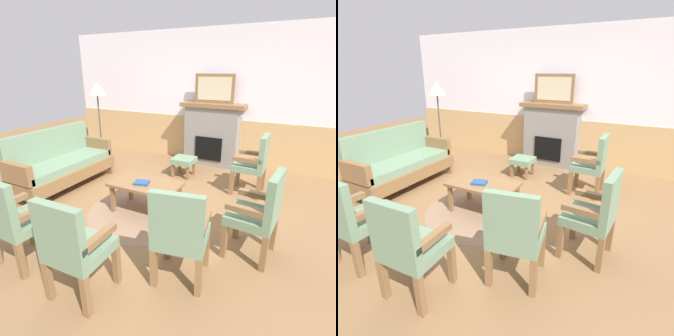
% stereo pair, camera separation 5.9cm
% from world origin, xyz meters
% --- Properties ---
extents(ground_plane, '(14.00, 14.00, 0.00)m').
position_xyz_m(ground_plane, '(0.00, 0.00, 0.00)').
color(ground_plane, olive).
extents(wall_back, '(7.20, 0.14, 2.70)m').
position_xyz_m(wall_back, '(0.00, 2.60, 1.31)').
color(wall_back, white).
rests_on(wall_back, ground_plane).
extents(fireplace, '(1.30, 0.44, 1.28)m').
position_xyz_m(fireplace, '(0.00, 2.35, 0.65)').
color(fireplace, gray).
rests_on(fireplace, ground_plane).
extents(framed_picture, '(0.80, 0.04, 0.56)m').
position_xyz_m(framed_picture, '(0.00, 2.35, 1.56)').
color(framed_picture, brown).
rests_on(framed_picture, fireplace).
extents(couch, '(0.70, 1.80, 0.98)m').
position_xyz_m(couch, '(-1.88, 0.06, 0.40)').
color(couch, brown).
rests_on(couch, ground_plane).
extents(coffee_table, '(0.96, 0.56, 0.44)m').
position_xyz_m(coffee_table, '(-0.14, -0.06, 0.39)').
color(coffee_table, brown).
rests_on(coffee_table, ground_plane).
extents(round_rug, '(1.68, 1.68, 0.01)m').
position_xyz_m(round_rug, '(-0.14, -0.06, 0.00)').
color(round_rug, '#896B51').
rests_on(round_rug, ground_plane).
extents(book_on_table, '(0.24, 0.21, 0.03)m').
position_xyz_m(book_on_table, '(-0.17, -0.11, 0.46)').
color(book_on_table, navy).
rests_on(book_on_table, coffee_table).
extents(footstool, '(0.40, 0.40, 0.36)m').
position_xyz_m(footstool, '(-0.23, 1.44, 0.28)').
color(footstool, brown).
rests_on(footstool, ground_plane).
extents(armchair_near_fireplace, '(0.52, 0.52, 0.98)m').
position_xyz_m(armchair_near_fireplace, '(1.42, -0.34, 0.54)').
color(armchair_near_fireplace, brown).
rests_on(armchair_near_fireplace, ground_plane).
extents(armchair_by_window_left, '(0.48, 0.48, 0.98)m').
position_xyz_m(armchair_by_window_left, '(1.08, 1.25, 0.54)').
color(armchair_by_window_left, brown).
rests_on(armchair_by_window_left, ground_plane).
extents(armchair_front_left, '(0.50, 0.50, 0.98)m').
position_xyz_m(armchair_front_left, '(0.14, -1.65, 0.54)').
color(armchair_front_left, brown).
rests_on(armchair_front_left, ground_plane).
extents(armchair_front_center, '(0.49, 0.49, 0.98)m').
position_xyz_m(armchair_front_center, '(-0.71, -1.60, 0.54)').
color(armchair_front_center, brown).
rests_on(armchair_front_center, ground_plane).
extents(armchair_corner_left, '(0.56, 0.56, 0.98)m').
position_xyz_m(armchair_corner_left, '(0.85, -1.06, 0.54)').
color(armchair_corner_left, brown).
rests_on(armchair_corner_left, ground_plane).
extents(floor_lamp_by_couch, '(0.36, 0.36, 1.68)m').
position_xyz_m(floor_lamp_by_couch, '(-2.11, 1.34, 1.45)').
color(floor_lamp_by_couch, '#332D28').
rests_on(floor_lamp_by_couch, ground_plane).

